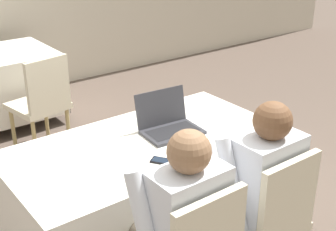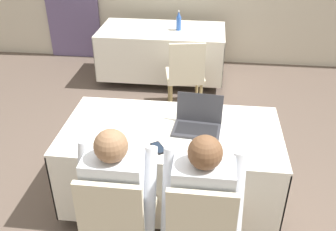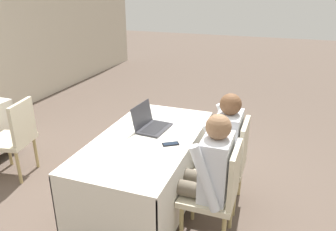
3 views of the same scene
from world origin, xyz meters
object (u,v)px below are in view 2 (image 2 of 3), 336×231
at_px(chair_far_spare, 186,73).
at_px(laptop, 197,123).
at_px(chair_near_right, 200,228).
at_px(person_white_shirt, 202,197).
at_px(water_bottle, 179,21).
at_px(cell_phone, 159,148).
at_px(person_checkered_shirt, 119,190).
at_px(chair_near_left, 117,220).

bearing_deg(chair_far_spare, laptop, 87.37).
bearing_deg(chair_near_right, person_white_shirt, -90.00).
xyz_separation_m(water_bottle, person_white_shirt, (0.44, -3.09, -0.19)).
relative_size(cell_phone, chair_near_right, 0.18).
xyz_separation_m(cell_phone, person_white_shirt, (0.33, -0.38, -0.08)).
height_order(chair_near_right, person_white_shirt, person_white_shirt).
relative_size(chair_far_spare, person_white_shirt, 0.78).
distance_m(chair_far_spare, person_checkered_shirt, 2.26).
bearing_deg(chair_far_spare, water_bottle, -89.09).
height_order(water_bottle, chair_far_spare, water_bottle).
relative_size(chair_near_left, person_checkered_shirt, 0.78).
bearing_deg(person_white_shirt, chair_far_spare, -82.98).
height_order(chair_near_left, chair_near_right, same).
relative_size(laptop, person_checkered_shirt, 0.33).
bearing_deg(person_white_shirt, laptop, -84.14).
height_order(chair_near_left, person_white_shirt, person_white_shirt).
bearing_deg(cell_phone, person_checkered_shirt, -152.04).
bearing_deg(person_checkered_shirt, person_white_shirt, -180.00).
distance_m(chair_near_right, chair_far_spare, 2.36).
bearing_deg(laptop, person_white_shirt, -79.29).
bearing_deg(person_checkered_shirt, chair_far_spare, -96.62).
height_order(chair_far_spare, person_white_shirt, person_white_shirt).
height_order(laptop, chair_near_right, laptop).
distance_m(chair_near_left, chair_far_spare, 2.36).
height_order(chair_near_right, person_checkered_shirt, person_checkered_shirt).
bearing_deg(chair_near_left, person_white_shirt, -169.14).
distance_m(cell_phone, water_bottle, 2.72).
bearing_deg(cell_phone, water_bottle, 58.67).
height_order(cell_phone, water_bottle, water_bottle).
bearing_deg(cell_phone, chair_near_left, -146.71).
relative_size(laptop, cell_phone, 2.37).
distance_m(chair_near_right, person_white_shirt, 0.19).
xyz_separation_m(chair_far_spare, person_checkered_shirt, (-0.26, -2.24, 0.16)).
relative_size(laptop, person_white_shirt, 0.33).
distance_m(water_bottle, chair_far_spare, 0.94).
height_order(cell_phone, chair_far_spare, chair_far_spare).
bearing_deg(chair_near_right, laptop, -84.91).
xyz_separation_m(chair_near_left, person_checkered_shirt, (0.00, 0.10, 0.16)).
height_order(cell_phone, person_checkered_shirt, person_checkered_shirt).
bearing_deg(person_checkered_shirt, chair_near_left, 90.00).
xyz_separation_m(chair_near_right, person_checkered_shirt, (-0.54, 0.10, 0.16)).
xyz_separation_m(cell_phone, chair_far_spare, (0.05, 1.86, -0.24)).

